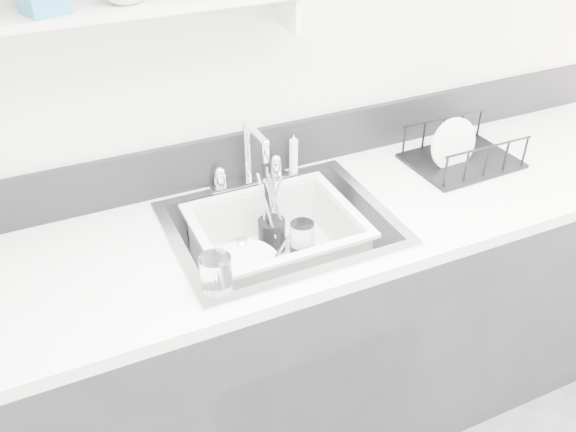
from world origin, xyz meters
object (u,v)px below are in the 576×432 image
counter_run (282,337)px  dish_rack (464,146)px  sink (281,249)px  wash_tub (276,243)px

counter_run → dish_rack: bearing=6.3°
sink → dish_rack: 0.73m
wash_tub → dish_rack: (0.72, 0.07, 0.14)m
counter_run → wash_tub: size_ratio=6.67×
sink → dish_rack: bearing=6.3°
wash_tub → dish_rack: 0.73m
wash_tub → dish_rack: size_ratio=1.35×
wash_tub → dish_rack: bearing=5.3°
counter_run → wash_tub: (-0.01, 0.01, 0.39)m
counter_run → dish_rack: dish_rack is taller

